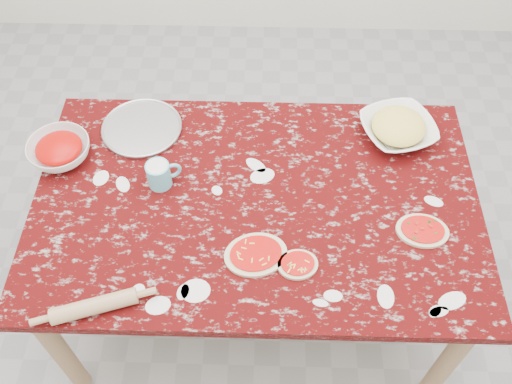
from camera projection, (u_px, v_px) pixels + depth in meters
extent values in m
plane|color=gray|center=(256.00, 295.00, 2.60)|extent=(4.00, 4.00, 0.00)
cube|color=#380405|center=(256.00, 204.00, 2.01)|extent=(1.60, 1.00, 0.04)
cube|color=#85664B|center=(256.00, 213.00, 2.06)|extent=(1.50, 0.90, 0.08)
cylinder|color=#85664B|center=(59.00, 350.00, 2.07)|extent=(0.07, 0.07, 0.71)
cylinder|color=#85664B|center=(449.00, 360.00, 2.05)|extent=(0.07, 0.07, 0.71)
cylinder|color=#85664B|center=(103.00, 174.00, 2.57)|extent=(0.07, 0.07, 0.71)
cylinder|color=#85664B|center=(416.00, 180.00, 2.55)|extent=(0.07, 0.07, 0.71)
cylinder|color=#B2B2B7|center=(142.00, 128.00, 2.20)|extent=(0.37, 0.37, 0.01)
imported|color=white|center=(60.00, 151.00, 2.09)|extent=(0.29, 0.29, 0.07)
imported|color=white|center=(398.00, 130.00, 2.16)|extent=(0.35, 0.35, 0.07)
cylinder|color=#5DBCD2|center=(159.00, 175.00, 2.00)|extent=(0.09, 0.09, 0.10)
torus|color=#5DBCD2|center=(172.00, 171.00, 2.01)|extent=(0.07, 0.04, 0.07)
cylinder|color=silver|center=(157.00, 169.00, 1.97)|extent=(0.07, 0.07, 0.01)
ellipsoid|color=beige|center=(256.00, 255.00, 1.85)|extent=(0.24, 0.21, 0.01)
ellipsoid|color=red|center=(256.00, 253.00, 1.85)|extent=(0.20, 0.17, 0.00)
ellipsoid|color=beige|center=(298.00, 265.00, 1.83)|extent=(0.15, 0.13, 0.01)
ellipsoid|color=red|center=(298.00, 263.00, 1.82)|extent=(0.12, 0.11, 0.00)
ellipsoid|color=beige|center=(422.00, 231.00, 1.91)|extent=(0.19, 0.15, 0.01)
ellipsoid|color=red|center=(423.00, 229.00, 1.90)|extent=(0.16, 0.13, 0.00)
cylinder|color=tan|center=(94.00, 306.00, 1.72)|extent=(0.27, 0.13, 0.05)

